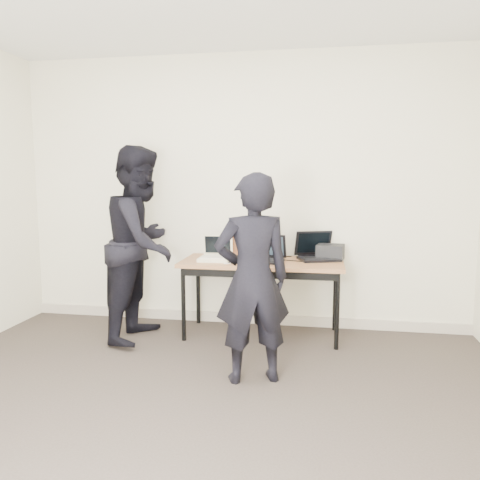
% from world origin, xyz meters
% --- Properties ---
extents(room, '(4.60, 4.60, 2.80)m').
position_xyz_m(room, '(0.00, 0.00, 1.35)').
color(room, '#3B332D').
rests_on(room, ground).
extents(desk, '(1.50, 0.65, 0.72)m').
position_xyz_m(desk, '(0.26, 1.88, 0.66)').
color(desk, '#97613A').
rests_on(desk, ground).
extents(laptop_beige, '(0.29, 0.28, 0.23)m').
position_xyz_m(laptop_beige, '(-0.18, 1.85, 0.77)').
color(laptop_beige, beige).
rests_on(laptop_beige, desk).
extents(laptop_center, '(0.36, 0.35, 0.24)m').
position_xyz_m(laptop_center, '(0.31, 1.88, 0.77)').
color(laptop_center, black).
rests_on(laptop_center, desk).
extents(laptop_right, '(0.45, 0.44, 0.26)m').
position_xyz_m(laptop_right, '(0.76, 2.06, 0.78)').
color(laptop_right, black).
rests_on(laptop_right, desk).
extents(leather_satchel, '(0.38, 0.22, 0.25)m').
position_xyz_m(leather_satchel, '(0.08, 2.11, 0.85)').
color(leather_satchel, brown).
rests_on(leather_satchel, desk).
extents(tissue, '(0.14, 0.11, 0.08)m').
position_xyz_m(tissue, '(0.11, 2.11, 1.00)').
color(tissue, white).
rests_on(tissue, leather_satchel).
extents(equipment_box, '(0.28, 0.24, 0.14)m').
position_xyz_m(equipment_box, '(0.89, 2.07, 0.79)').
color(equipment_box, black).
rests_on(equipment_box, desk).
extents(power_brick, '(0.08, 0.05, 0.03)m').
position_xyz_m(power_brick, '(0.04, 1.71, 0.73)').
color(power_brick, black).
rests_on(power_brick, desk).
extents(cables, '(1.14, 0.51, 0.01)m').
position_xyz_m(cables, '(0.31, 1.89, 0.72)').
color(cables, black).
rests_on(cables, desk).
extents(person_typist, '(0.65, 0.54, 1.53)m').
position_xyz_m(person_typist, '(0.31, 0.89, 0.76)').
color(person_typist, black).
rests_on(person_typist, ground).
extents(person_observer, '(0.72, 0.90, 1.78)m').
position_xyz_m(person_observer, '(-0.83, 1.66, 0.89)').
color(person_observer, black).
rests_on(person_observer, ground).
extents(baseboard, '(4.50, 0.03, 0.10)m').
position_xyz_m(baseboard, '(0.00, 2.23, 0.05)').
color(baseboard, '#BBAE9B').
rests_on(baseboard, ground).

